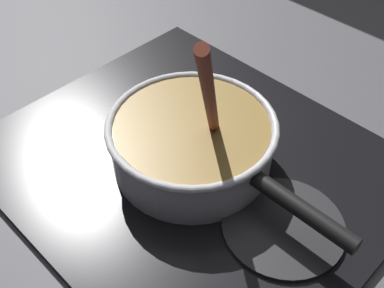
# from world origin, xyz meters

# --- Properties ---
(ground) EXTENTS (2.40, 1.60, 0.04)m
(ground) POSITION_xyz_m (0.00, 0.00, -0.02)
(ground) COLOR #4C4C51
(hob_plate) EXTENTS (0.56, 0.48, 0.01)m
(hob_plate) POSITION_xyz_m (0.12, 0.06, 0.01)
(hob_plate) COLOR black
(hob_plate) RESTS_ON ground
(burner_ring) EXTENTS (0.17, 0.17, 0.01)m
(burner_ring) POSITION_xyz_m (0.12, 0.06, 0.02)
(burner_ring) COLOR #592D0C
(burner_ring) RESTS_ON hob_plate
(spare_burner) EXTENTS (0.16, 0.16, 0.01)m
(spare_burner) POSITION_xyz_m (0.28, 0.06, 0.01)
(spare_burner) COLOR #262628
(spare_burner) RESTS_ON hob_plate
(cooking_pan) EXTENTS (0.38, 0.24, 0.29)m
(cooking_pan) POSITION_xyz_m (0.12, 0.06, 0.05)
(cooking_pan) COLOR silver
(cooking_pan) RESTS_ON hob_plate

